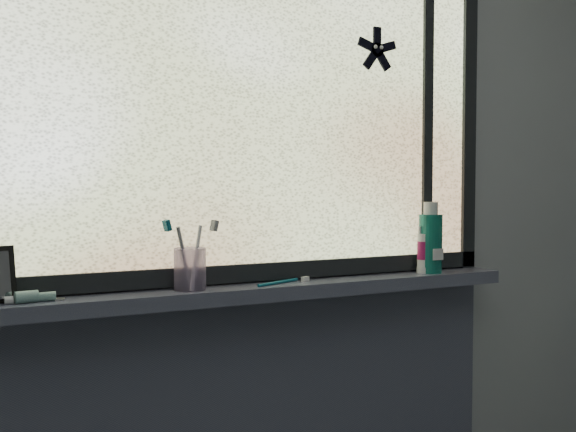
# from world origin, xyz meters

# --- Properties ---
(wall_back) EXTENTS (3.00, 0.01, 2.50)m
(wall_back) POSITION_xyz_m (0.00, 1.30, 1.25)
(wall_back) COLOR #9EA3A8
(wall_back) RESTS_ON ground
(windowsill) EXTENTS (1.62, 0.14, 0.04)m
(windowsill) POSITION_xyz_m (0.00, 1.23, 1.00)
(windowsill) COLOR #484B60
(windowsill) RESTS_ON wall_back
(window_pane) EXTENTS (1.50, 0.01, 1.00)m
(window_pane) POSITION_xyz_m (0.00, 1.28, 1.53)
(window_pane) COLOR silver
(window_pane) RESTS_ON wall_back
(frame_bottom) EXTENTS (1.60, 0.03, 0.05)m
(frame_bottom) POSITION_xyz_m (0.00, 1.28, 1.05)
(frame_bottom) COLOR black
(frame_bottom) RESTS_ON windowsill
(frame_right) EXTENTS (0.05, 0.03, 1.10)m
(frame_right) POSITION_xyz_m (0.78, 1.28, 1.53)
(frame_right) COLOR black
(frame_right) RESTS_ON wall_back
(frame_mullion) EXTENTS (0.03, 0.03, 1.00)m
(frame_mullion) POSITION_xyz_m (0.60, 1.28, 1.53)
(frame_mullion) COLOR black
(frame_mullion) RESTS_ON wall_back
(starfish_sticker) EXTENTS (0.15, 0.02, 0.15)m
(starfish_sticker) POSITION_xyz_m (0.40, 1.27, 1.72)
(starfish_sticker) COLOR black
(starfish_sticker) RESTS_ON window_pane
(toothpaste_tube) EXTENTS (0.16, 0.04, 0.03)m
(toothpaste_tube) POSITION_xyz_m (-0.61, 1.21, 1.03)
(toothpaste_tube) COLOR silver
(toothpaste_tube) RESTS_ON windowsill
(toothbrush_cup) EXTENTS (0.11, 0.11, 0.11)m
(toothbrush_cup) POSITION_xyz_m (-0.22, 1.23, 1.08)
(toothbrush_cup) COLOR #B69DD0
(toothbrush_cup) RESTS_ON windowsill
(toothbrush_lying) EXTENTS (0.19, 0.10, 0.01)m
(toothbrush_lying) POSITION_xyz_m (0.03, 1.22, 1.03)
(toothbrush_lying) COLOR #0C596F
(toothbrush_lying) RESTS_ON windowsill
(mouthwash_bottle) EXTENTS (0.09, 0.09, 0.19)m
(mouthwash_bottle) POSITION_xyz_m (0.58, 1.22, 1.13)
(mouthwash_bottle) COLOR teal
(mouthwash_bottle) RESTS_ON windowsill
(cream_tube) EXTENTS (0.05, 0.05, 0.11)m
(cream_tube) POSITION_xyz_m (0.55, 1.22, 1.10)
(cream_tube) COLOR silver
(cream_tube) RESTS_ON windowsill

